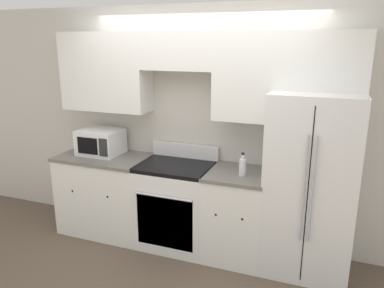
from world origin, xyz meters
TOP-DOWN VIEW (x-y plane):
  - ground_plane at (0.00, 0.00)m, footprint 12.00×12.00m
  - wall_back at (0.01, 0.58)m, footprint 8.00×0.39m
  - lower_cabinets_left at (-1.10, 0.31)m, footprint 1.05×0.64m
  - lower_cabinets_right at (0.50, 0.31)m, footprint 0.61×0.64m
  - oven_range at (-0.19, 0.31)m, footprint 0.79×0.65m
  - refrigerator at (1.20, 0.35)m, footprint 0.82×0.74m
  - microwave at (-1.17, 0.37)m, footprint 0.47×0.40m
  - bottle at (0.56, 0.24)m, footprint 0.07×0.07m

SIDE VIEW (x-z plane):
  - ground_plane at x=0.00m, z-range 0.00..0.00m
  - lower_cabinets_left at x=-1.10m, z-range 0.00..0.94m
  - lower_cabinets_right at x=0.50m, z-range 0.00..0.94m
  - oven_range at x=-0.19m, z-range -0.07..1.02m
  - refrigerator at x=1.20m, z-range 0.00..1.78m
  - bottle at x=0.56m, z-range 0.91..1.15m
  - microwave at x=-1.17m, z-range 0.94..1.23m
  - wall_back at x=0.01m, z-range 0.24..2.84m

